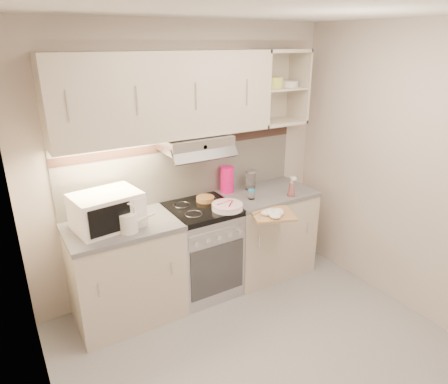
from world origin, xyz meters
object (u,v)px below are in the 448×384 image
object	(u,v)px
watering_can	(129,221)
spray_bottle	(291,188)
cutting_board	(273,214)
electric_range	(202,250)
microwave	(107,210)
glass_jar	(251,180)
plate_stack	(227,206)
pink_pitcher	(227,179)

from	to	relation	value
watering_can	spray_bottle	xyz separation A→B (m)	(1.61, -0.06, -0.01)
watering_can	cutting_board	size ratio (longest dim) A/B	0.78
electric_range	microwave	xyz separation A→B (m)	(-0.85, 0.01, 0.59)
glass_jar	cutting_board	distance (m)	0.60
spray_bottle	electric_range	bearing A→B (deg)	-179.58
electric_range	watering_can	size ratio (longest dim) A/B	3.19
watering_can	spray_bottle	distance (m)	1.61
electric_range	cutting_board	xyz separation A→B (m)	(0.49, -0.43, 0.42)
microwave	spray_bottle	bearing A→B (deg)	-15.72
cutting_board	glass_jar	bearing A→B (deg)	96.49
watering_can	cutting_board	world-z (taller)	watering_can
plate_stack	pink_pitcher	size ratio (longest dim) A/B	1.06
glass_jar	pink_pitcher	bearing A→B (deg)	165.59
watering_can	spray_bottle	size ratio (longest dim) A/B	1.34
pink_pitcher	cutting_board	world-z (taller)	pink_pitcher
glass_jar	cutting_board	xyz separation A→B (m)	(-0.15, -0.57, -0.13)
glass_jar	cutting_board	world-z (taller)	glass_jar
plate_stack	cutting_board	size ratio (longest dim) A/B	0.78
pink_pitcher	spray_bottle	bearing A→B (deg)	-50.04
pink_pitcher	microwave	bearing A→B (deg)	179.92
cutting_board	spray_bottle	bearing A→B (deg)	49.57
electric_range	watering_can	world-z (taller)	watering_can
microwave	plate_stack	distance (m)	1.05
plate_stack	cutting_board	distance (m)	0.41
pink_pitcher	glass_jar	xyz separation A→B (m)	(0.24, -0.06, -0.03)
microwave	glass_jar	distance (m)	1.50
electric_range	plate_stack	world-z (taller)	plate_stack
electric_range	cutting_board	distance (m)	0.78
electric_range	spray_bottle	bearing A→B (deg)	-14.06
pink_pitcher	cutting_board	xyz separation A→B (m)	(0.09, -0.63, -0.16)
pink_pitcher	glass_jar	world-z (taller)	pink_pitcher
watering_can	pink_pitcher	world-z (taller)	pink_pitcher
plate_stack	glass_jar	distance (m)	0.57
pink_pitcher	cutting_board	bearing A→B (deg)	-90.31
microwave	cutting_board	distance (m)	1.43
glass_jar	microwave	bearing A→B (deg)	-175.10
pink_pitcher	glass_jar	size ratio (longest dim) A/B	1.32
electric_range	glass_jar	distance (m)	0.86
electric_range	pink_pitcher	size ratio (longest dim) A/B	3.41
microwave	plate_stack	size ratio (longest dim) A/B	2.01
electric_range	cutting_board	size ratio (longest dim) A/B	2.48
microwave	watering_can	bearing A→B (deg)	-62.82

